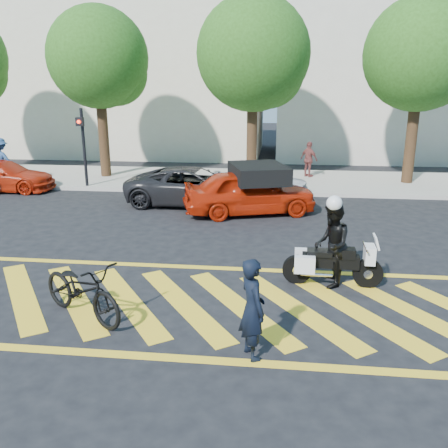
# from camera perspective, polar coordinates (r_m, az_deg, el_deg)

# --- Properties ---
(ground) EXTENTS (90.00, 90.00, 0.00)m
(ground) POSITION_cam_1_polar(r_m,az_deg,el_deg) (9.26, -1.23, -9.72)
(ground) COLOR black
(ground) RESTS_ON ground
(sidewalk) EXTENTS (60.00, 5.00, 0.15)m
(sidewalk) POSITION_cam_1_polar(r_m,az_deg,el_deg) (20.65, 3.28, 5.25)
(sidewalk) COLOR #9E998E
(sidewalk) RESTS_ON ground
(crosswalk) EXTENTS (12.33, 4.00, 0.01)m
(crosswalk) POSITION_cam_1_polar(r_m,az_deg,el_deg) (9.26, -1.47, -9.68)
(crosswalk) COLOR yellow
(crosswalk) RESTS_ON ground
(building_left) EXTENTS (16.00, 8.00, 10.00)m
(building_left) POSITION_cam_1_polar(r_m,az_deg,el_deg) (30.64, -11.35, 17.88)
(building_left) COLOR beige
(building_left) RESTS_ON ground
(building_right) EXTENTS (16.00, 8.00, 11.00)m
(building_right) POSITION_cam_1_polar(r_m,az_deg,el_deg) (30.30, 22.76, 17.94)
(building_right) COLOR beige
(building_right) RESTS_ON ground
(tree_left) EXTENTS (4.20, 4.20, 7.26)m
(tree_left) POSITION_cam_1_polar(r_m,az_deg,el_deg) (21.66, -14.50, 18.39)
(tree_left) COLOR black
(tree_left) RESTS_ON ground
(tree_center) EXTENTS (4.60, 4.60, 7.56)m
(tree_center) POSITION_cam_1_polar(r_m,az_deg,el_deg) (20.34, 3.92, 19.29)
(tree_center) COLOR black
(tree_center) RESTS_ON ground
(tree_right) EXTENTS (4.40, 4.40, 7.41)m
(tree_right) POSITION_cam_1_polar(r_m,az_deg,el_deg) (21.04, 22.83, 17.88)
(tree_right) COLOR black
(tree_right) RESTS_ON ground
(signal_pole) EXTENTS (0.28, 0.43, 3.20)m
(signal_pole) POSITION_cam_1_polar(r_m,az_deg,el_deg) (19.64, -16.61, 9.47)
(signal_pole) COLOR black
(signal_pole) RESTS_ON ground
(officer_bike) EXTENTS (0.61, 0.70, 1.62)m
(officer_bike) POSITION_cam_1_polar(r_m,az_deg,el_deg) (7.32, 3.43, -10.15)
(officer_bike) COLOR black
(officer_bike) RESTS_ON ground
(bicycle) EXTENTS (2.18, 1.74, 1.11)m
(bicycle) POSITION_cam_1_polar(r_m,az_deg,el_deg) (8.94, -16.73, -7.54)
(bicycle) COLOR black
(bicycle) RESTS_ON ground
(police_motorcycle) EXTENTS (2.08, 0.67, 0.92)m
(police_motorcycle) POSITION_cam_1_polar(r_m,az_deg,el_deg) (10.19, 12.74, -4.58)
(police_motorcycle) COLOR black
(police_motorcycle) RESTS_ON ground
(officer_moto) EXTENTS (0.71, 0.89, 1.79)m
(officer_moto) POSITION_cam_1_polar(r_m,az_deg,el_deg) (10.05, 12.81, -2.46)
(officer_moto) COLOR black
(officer_moto) RESTS_ON ground
(red_convertible) EXTENTS (4.58, 2.90, 1.45)m
(red_convertible) POSITION_cam_1_polar(r_m,az_deg,el_deg) (15.42, 3.07, 3.87)
(red_convertible) COLOR #AE1F08
(red_convertible) RESTS_ON ground
(parked_left) EXTENTS (4.11, 1.71, 1.19)m
(parked_left) POSITION_cam_1_polar(r_m,az_deg,el_deg) (20.83, -25.09, 5.27)
(parked_left) COLOR #B6220B
(parked_left) RESTS_ON ground
(parked_mid_left) EXTENTS (4.79, 2.33, 1.31)m
(parked_mid_left) POSITION_cam_1_polar(r_m,az_deg,el_deg) (16.64, -3.60, 4.55)
(parked_mid_left) COLOR black
(parked_mid_left) RESTS_ON ground
(parked_mid_right) EXTENTS (3.77, 1.81, 1.24)m
(parked_mid_right) POSITION_cam_1_polar(r_m,az_deg,el_deg) (17.78, 4.22, 5.19)
(parked_mid_right) COLOR silver
(parked_mid_right) RESTS_ON ground
(pedestrian_left) EXTENTS (1.22, 0.72, 1.85)m
(pedestrian_left) POSITION_cam_1_polar(r_m,az_deg,el_deg) (21.68, -25.27, 6.93)
(pedestrian_left) COLOR #2F5182
(pedestrian_left) RESTS_ON sidewalk
(pedestrian_right) EXTENTS (0.92, 0.89, 1.54)m
(pedestrian_right) POSITION_cam_1_polar(r_m,az_deg,el_deg) (21.29, 10.18, 7.67)
(pedestrian_right) COLOR brown
(pedestrian_right) RESTS_ON sidewalk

